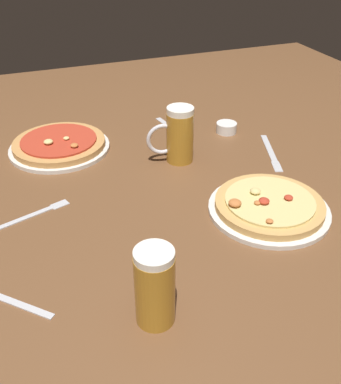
{
  "coord_description": "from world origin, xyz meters",
  "views": [
    {
      "loc": [
        -0.34,
        -0.91,
        0.65
      ],
      "look_at": [
        0.0,
        0.0,
        0.02
      ],
      "focal_mm": 41.81,
      "sensor_mm": 36.0,
      "label": 1
    }
  ],
  "objects_px": {
    "pizza_plate_near": "(269,206)",
    "fork_left": "(31,215)",
    "beer_mug_dark": "(154,285)",
    "knife_right": "(173,129)",
    "beer_mug_amber": "(178,135)",
    "knife_spare": "(271,152)",
    "ramekin_sauce": "(226,128)",
    "pizza_plate_far": "(59,145)",
    "fork_spare": "(8,300)"
  },
  "relations": [
    {
      "from": "fork_left",
      "to": "beer_mug_amber",
      "type": "bearing_deg",
      "value": 17.14
    },
    {
      "from": "knife_spare",
      "to": "beer_mug_dark",
      "type": "bearing_deg",
      "value": -138.34
    },
    {
      "from": "pizza_plate_far",
      "to": "beer_mug_amber",
      "type": "height_order",
      "value": "beer_mug_amber"
    },
    {
      "from": "beer_mug_amber",
      "to": "knife_spare",
      "type": "bearing_deg",
      "value": -11.83
    },
    {
      "from": "beer_mug_amber",
      "to": "knife_spare",
      "type": "height_order",
      "value": "beer_mug_amber"
    },
    {
      "from": "beer_mug_dark",
      "to": "knife_right",
      "type": "bearing_deg",
      "value": 66.76
    },
    {
      "from": "beer_mug_dark",
      "to": "fork_spare",
      "type": "height_order",
      "value": "beer_mug_dark"
    },
    {
      "from": "beer_mug_dark",
      "to": "beer_mug_amber",
      "type": "distance_m",
      "value": 0.6
    },
    {
      "from": "beer_mug_amber",
      "to": "knife_right",
      "type": "xyz_separation_m",
      "value": [
        0.06,
        0.21,
        -0.08
      ]
    },
    {
      "from": "beer_mug_amber",
      "to": "fork_spare",
      "type": "bearing_deg",
      "value": -141.67
    },
    {
      "from": "pizza_plate_near",
      "to": "beer_mug_dark",
      "type": "xyz_separation_m",
      "value": [
        -0.37,
        -0.22,
        0.06
      ]
    },
    {
      "from": "pizza_plate_near",
      "to": "knife_right",
      "type": "xyz_separation_m",
      "value": [
        -0.05,
        0.53,
        -0.01
      ]
    },
    {
      "from": "pizza_plate_far",
      "to": "beer_mug_dark",
      "type": "relative_size",
      "value": 1.92
    },
    {
      "from": "pizza_plate_far",
      "to": "beer_mug_amber",
      "type": "xyz_separation_m",
      "value": [
        0.32,
        -0.19,
        0.07
      ]
    },
    {
      "from": "pizza_plate_far",
      "to": "knife_spare",
      "type": "xyz_separation_m",
      "value": [
        0.61,
        -0.25,
        -0.01
      ]
    },
    {
      "from": "ramekin_sauce",
      "to": "fork_spare",
      "type": "distance_m",
      "value": 0.91
    },
    {
      "from": "pizza_plate_far",
      "to": "beer_mug_amber",
      "type": "relative_size",
      "value": 1.85
    },
    {
      "from": "beer_mug_amber",
      "to": "fork_spare",
      "type": "xyz_separation_m",
      "value": [
        -0.52,
        -0.41,
        -0.08
      ]
    },
    {
      "from": "pizza_plate_near",
      "to": "ramekin_sauce",
      "type": "relative_size",
      "value": 4.41
    },
    {
      "from": "pizza_plate_far",
      "to": "knife_spare",
      "type": "bearing_deg",
      "value": -22.74
    },
    {
      "from": "beer_mug_amber",
      "to": "knife_spare",
      "type": "relative_size",
      "value": 0.73
    },
    {
      "from": "beer_mug_dark",
      "to": "knife_right",
      "type": "distance_m",
      "value": 0.82
    },
    {
      "from": "pizza_plate_near",
      "to": "pizza_plate_far",
      "type": "xyz_separation_m",
      "value": [
        -0.43,
        0.52,
        -0.0
      ]
    },
    {
      "from": "beer_mug_dark",
      "to": "beer_mug_amber",
      "type": "bearing_deg",
      "value": 64.43
    },
    {
      "from": "pizza_plate_near",
      "to": "pizza_plate_far",
      "type": "height_order",
      "value": "pizza_plate_near"
    },
    {
      "from": "pizza_plate_near",
      "to": "knife_right",
      "type": "bearing_deg",
      "value": 95.47
    },
    {
      "from": "pizza_plate_near",
      "to": "ramekin_sauce",
      "type": "bearing_deg",
      "value": 76.39
    },
    {
      "from": "beer_mug_dark",
      "to": "beer_mug_amber",
      "type": "xyz_separation_m",
      "value": [
        0.26,
        0.54,
        0.0
      ]
    },
    {
      "from": "ramekin_sauce",
      "to": "knife_right",
      "type": "bearing_deg",
      "value": 152.47
    },
    {
      "from": "fork_left",
      "to": "knife_right",
      "type": "height_order",
      "value": "same"
    },
    {
      "from": "beer_mug_dark",
      "to": "fork_left",
      "type": "height_order",
      "value": "beer_mug_dark"
    },
    {
      "from": "pizza_plate_far",
      "to": "ramekin_sauce",
      "type": "distance_m",
      "value": 0.55
    },
    {
      "from": "fork_left",
      "to": "ramekin_sauce",
      "type": "bearing_deg",
      "value": 21.38
    },
    {
      "from": "pizza_plate_near",
      "to": "beer_mug_amber",
      "type": "bearing_deg",
      "value": 109.19
    },
    {
      "from": "knife_spare",
      "to": "fork_left",
      "type": "bearing_deg",
      "value": -173.95
    },
    {
      "from": "pizza_plate_far",
      "to": "knife_right",
      "type": "xyz_separation_m",
      "value": [
        0.38,
        0.01,
        -0.01
      ]
    },
    {
      "from": "ramekin_sauce",
      "to": "knife_spare",
      "type": "xyz_separation_m",
      "value": [
        0.06,
        -0.18,
        -0.01
      ]
    },
    {
      "from": "pizza_plate_near",
      "to": "fork_left",
      "type": "height_order",
      "value": "pizza_plate_near"
    },
    {
      "from": "pizza_plate_far",
      "to": "knife_spare",
      "type": "distance_m",
      "value": 0.66
    },
    {
      "from": "pizza_plate_far",
      "to": "fork_left",
      "type": "xyz_separation_m",
      "value": [
        -0.12,
        -0.33,
        -0.01
      ]
    },
    {
      "from": "pizza_plate_near",
      "to": "knife_spare",
      "type": "distance_m",
      "value": 0.32
    },
    {
      "from": "pizza_plate_near",
      "to": "knife_right",
      "type": "height_order",
      "value": "pizza_plate_near"
    },
    {
      "from": "beer_mug_amber",
      "to": "knife_right",
      "type": "bearing_deg",
      "value": 73.24
    },
    {
      "from": "beer_mug_amber",
      "to": "knife_right",
      "type": "relative_size",
      "value": 0.81
    },
    {
      "from": "pizza_plate_far",
      "to": "fork_spare",
      "type": "bearing_deg",
      "value": -107.94
    },
    {
      "from": "pizza_plate_near",
      "to": "pizza_plate_far",
      "type": "bearing_deg",
      "value": 129.84
    },
    {
      "from": "pizza_plate_near",
      "to": "ramekin_sauce",
      "type": "height_order",
      "value": "pizza_plate_near"
    },
    {
      "from": "fork_left",
      "to": "knife_spare",
      "type": "height_order",
      "value": "same"
    },
    {
      "from": "fork_spare",
      "to": "knife_spare",
      "type": "xyz_separation_m",
      "value": [
        0.8,
        0.35,
        0.0
      ]
    },
    {
      "from": "fork_spare",
      "to": "pizza_plate_near",
      "type": "bearing_deg",
      "value": 7.35
    }
  ]
}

